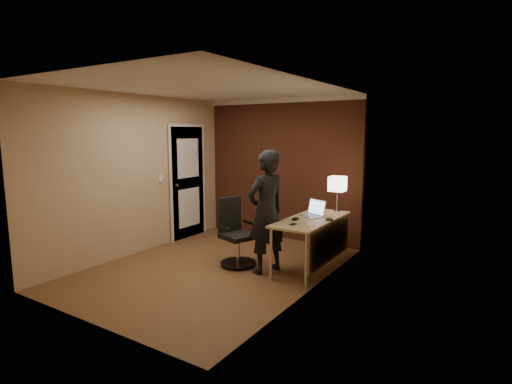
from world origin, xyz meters
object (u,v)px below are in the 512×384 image
laptop (313,212)px  person (266,212)px  desk_lamp (337,184)px  mouse (295,219)px  phone (293,224)px  office_chair (236,236)px  wallet (329,219)px  desk (316,228)px

laptop → person: bearing=-126.5°
desk_lamp → mouse: desk_lamp is taller
phone → office_chair: bearing=-178.7°
mouse → laptop: bearing=76.7°
mouse → wallet: size_ratio=0.91×
office_chair → desk_lamp: bearing=42.5°
desk → desk_lamp: desk_lamp is taller
laptop → phone: (-0.00, -0.63, -0.06)m
desk_lamp → laptop: size_ratio=1.32×
mouse → person: 0.41m
mouse → wallet: 0.46m
desk → person: person is taller
mouse → desk_lamp: bearing=73.8°
desk_lamp → wallet: desk_lamp is taller
desk → laptop: bearing=127.1°
phone → wallet: wallet is taller
desk_lamp → wallet: 0.73m
desk → office_chair: office_chair is taller
laptop → phone: size_ratio=3.53×
person → mouse: bearing=140.8°
desk_lamp → person: (-0.60, -1.05, -0.30)m
office_chair → desk: bearing=21.2°
desk_lamp → office_chair: size_ratio=0.56×
desk → laptop: laptop is taller
office_chair → person: size_ratio=0.57×
desk → person: 0.74m
desk → phone: 0.51m
wallet → office_chair: 1.37m
laptop → mouse: 0.39m
wallet → mouse: bearing=-147.1°
desk → wallet: size_ratio=13.64×
laptop → office_chair: office_chair is taller
phone → mouse: bearing=115.7°
desk → wallet: 0.23m
desk_lamp → office_chair: 1.69m
mouse → office_chair: bearing=-166.0°
phone → wallet: bearing=65.0°
laptop → office_chair: (-0.96, -0.57, -0.37)m
mouse → person: size_ratio=0.06×
laptop → person: (-0.43, -0.59, 0.05)m
mouse → phone: 0.27m
mouse → wallet: (0.39, 0.25, -0.01)m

